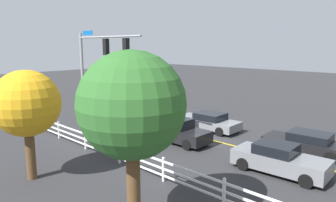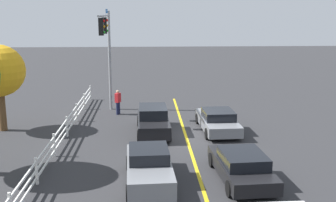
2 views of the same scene
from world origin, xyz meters
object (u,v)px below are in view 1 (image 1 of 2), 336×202
object	(u,v)px
pedestrian	(105,122)
tree_1	(27,104)
car_0	(208,121)
tree_0	(132,106)
car_2	(306,143)
car_3	(176,130)
car_1	(279,159)

from	to	relation	value
pedestrian	tree_1	bearing A→B (deg)	57.76
car_0	tree_0	distance (m)	13.84
car_2	tree_0	distance (m)	12.40
car_2	tree_1	world-z (taller)	tree_1
tree_1	tree_0	bearing A→B (deg)	-174.74
car_3	pedestrian	distance (m)	5.05
car_1	pedestrian	size ratio (longest dim) A/B	2.67
car_1	car_0	bearing A→B (deg)	148.19
pedestrian	tree_1	size ratio (longest dim) A/B	0.33
car_1	car_2	xyz separation A→B (m)	(0.11, -3.84, -0.07)
car_0	tree_0	xyz separation A→B (m)	(-5.82, 12.02, 3.61)
car_1	tree_1	xyz separation A→B (m)	(8.03, 8.55, 2.84)
car_0	pedestrian	bearing A→B (deg)	52.89
car_2	tree_1	distance (m)	14.99
car_1	car_3	bearing A→B (deg)	175.18
car_1	car_2	distance (m)	3.84
car_2	pedestrian	world-z (taller)	pedestrian
car_1	pedestrian	distance (m)	11.69
car_2	pedestrian	xyz separation A→B (m)	(11.41, 5.86, 0.31)
car_1	pedestrian	world-z (taller)	pedestrian
tree_0	car_3	bearing A→B (deg)	-55.78
tree_0	car_2	bearing A→B (deg)	-96.40
car_1	car_2	bearing A→B (deg)	89.16
car_3	car_2	bearing A→B (deg)	26.04
car_3	tree_1	size ratio (longest dim) A/B	0.90
tree_0	car_0	bearing A→B (deg)	-64.16
car_0	pedestrian	distance (m)	7.45
car_1	tree_1	size ratio (longest dim) A/B	0.89
car_3	tree_0	distance (m)	10.56
pedestrian	tree_1	world-z (taller)	tree_1
car_0	pedestrian	size ratio (longest dim) A/B	2.87
tree_1	car_1	bearing A→B (deg)	-133.18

